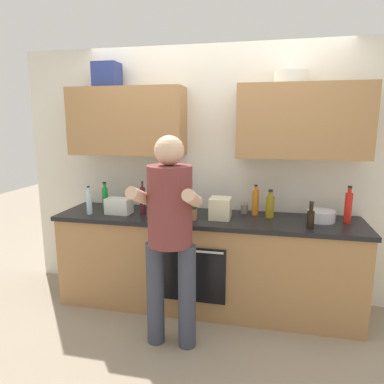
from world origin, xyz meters
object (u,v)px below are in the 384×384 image
at_px(bottle_soy, 311,218).
at_px(person_standing, 170,227).
at_px(bottle_soda, 105,198).
at_px(grocery_bag_rice, 220,208).
at_px(bottle_juice, 255,202).
at_px(bottle_water, 89,202).
at_px(mixing_bowl, 321,216).
at_px(bottle_wine, 143,201).
at_px(bottle_vinegar, 164,202).
at_px(cup_stoneware, 244,209).
at_px(bottle_hotsauce, 348,207).
at_px(grocery_bag_produce, 119,206).
at_px(bottle_oil, 270,206).
at_px(potted_herb, 190,204).

bearing_deg(bottle_soy, person_standing, -155.51).
bearing_deg(bottle_soda, grocery_bag_rice, -4.83).
bearing_deg(bottle_juice, grocery_bag_rice, -146.56).
xyz_separation_m(bottle_water, bottle_soda, (0.06, 0.21, 0.00)).
distance_m(bottle_water, bottle_soda, 0.22).
relative_size(mixing_bowl, grocery_bag_rice, 1.17).
bearing_deg(bottle_wine, bottle_vinegar, 22.69).
distance_m(bottle_soda, grocery_bag_rice, 1.19).
bearing_deg(cup_stoneware, bottle_juice, -16.47).
height_order(bottle_water, bottle_soy, bottle_water).
xyz_separation_m(bottle_wine, bottle_soda, (-0.45, 0.12, -0.02)).
xyz_separation_m(person_standing, cup_stoneware, (0.50, 0.86, -0.04)).
height_order(bottle_water, cup_stoneware, bottle_water).
distance_m(bottle_soy, bottle_hotsauce, 0.42).
relative_size(person_standing, grocery_bag_produce, 7.01).
xyz_separation_m(bottle_soy, bottle_vinegar, (-1.33, 0.20, 0.03)).
xyz_separation_m(bottle_oil, mixing_bowl, (0.45, -0.03, -0.06)).
relative_size(bottle_water, bottle_juice, 0.94).
bearing_deg(bottle_juice, potted_herb, -152.45).
height_order(bottle_water, bottle_hotsauce, bottle_hotsauce).
distance_m(bottle_wine, mixing_bowl, 1.64).
distance_m(bottle_vinegar, grocery_bag_rice, 0.56).
bearing_deg(person_standing, bottle_vinegar, 110.44).
distance_m(person_standing, bottle_soy, 1.18).
bearing_deg(bottle_wine, bottle_hotsauce, 3.83).
xyz_separation_m(bottle_soda, mixing_bowl, (2.08, 0.00, -0.07)).
bearing_deg(bottle_wine, bottle_oil, 7.45).
xyz_separation_m(bottle_oil, grocery_bag_rice, (-0.44, -0.14, -0.01)).
bearing_deg(potted_herb, bottle_water, -179.00).
bearing_deg(grocery_bag_produce, bottle_soda, 147.05).
relative_size(person_standing, mixing_bowl, 7.03).
xyz_separation_m(bottle_hotsauce, bottle_soda, (-2.30, -0.00, -0.02)).
bearing_deg(bottle_vinegar, potted_herb, -27.29).
bearing_deg(mixing_bowl, grocery_bag_produce, -175.82).
xyz_separation_m(grocery_bag_rice, grocery_bag_produce, (-0.98, -0.03, -0.02)).
distance_m(mixing_bowl, potted_herb, 1.17).
xyz_separation_m(person_standing, bottle_oil, (0.74, 0.76, 0.02)).
relative_size(bottle_wine, cup_stoneware, 3.63).
xyz_separation_m(bottle_soy, grocery_bag_rice, (-0.77, 0.14, 0.01)).
bearing_deg(cup_stoneware, mixing_bowl, -10.76).
xyz_separation_m(bottle_juice, bottle_vinegar, (-0.86, -0.14, -0.01)).
height_order(bottle_vinegar, cup_stoneware, bottle_vinegar).
distance_m(bottle_water, bottle_wine, 0.52).
height_order(bottle_soy, potted_herb, potted_herb).
xyz_separation_m(person_standing, grocery_bag_rice, (0.30, 0.63, 0.01)).
relative_size(potted_herb, grocery_bag_rice, 1.26).
relative_size(bottle_oil, cup_stoneware, 2.95).
relative_size(bottle_vinegar, grocery_bag_produce, 1.12).
bearing_deg(cup_stoneware, bottle_oil, -22.22).
height_order(bottle_soy, grocery_bag_produce, bottle_soy).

